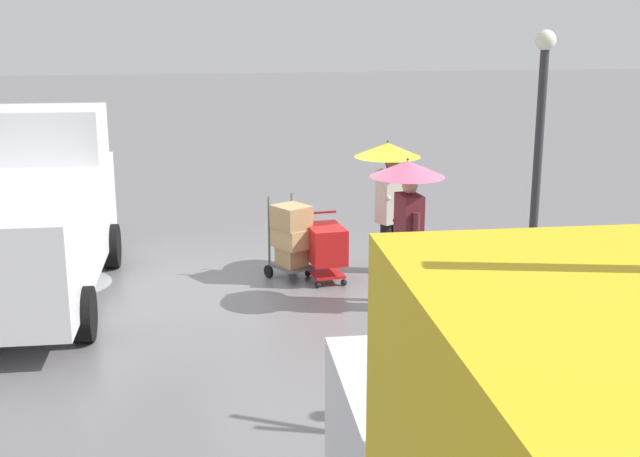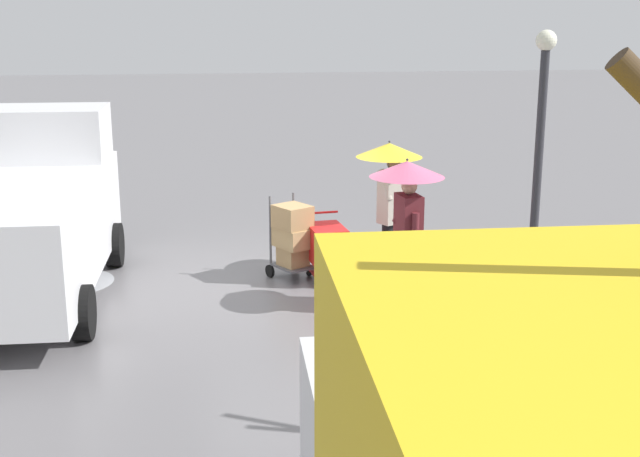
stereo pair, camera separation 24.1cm
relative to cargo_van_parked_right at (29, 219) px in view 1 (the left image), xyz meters
The scene contains 8 objects.
ground_plane 3.95m from the cargo_van_parked_right, behind, with size 90.00×90.00×0.00m, color slate.
slush_patch_near_cluster 1.34m from the cargo_van_parked_right, 122.35° to the right, with size 1.44×1.44×0.01m, color #ADAFB5.
cargo_van_parked_right is the anchor object (origin of this frame).
shopping_cart_vendor 4.41m from the cargo_van_parked_right, behind, with size 0.64×0.87×1.02m.
hand_dolly_boxes 3.88m from the cargo_van_parked_right, behind, with size 0.78×0.86×1.32m.
pedestrian_pink_side 5.45m from the cargo_van_parked_right, behind, with size 1.04×1.04×2.15m.
pedestrian_black_side 5.47m from the cargo_van_parked_right, 165.93° to the left, with size 1.04×1.04×2.15m.
street_lamp 7.32m from the cargo_van_parked_right, 168.05° to the left, with size 0.28×0.28×3.86m.
Camera 1 is at (1.45, 12.29, 4.11)m, focal length 47.22 mm.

